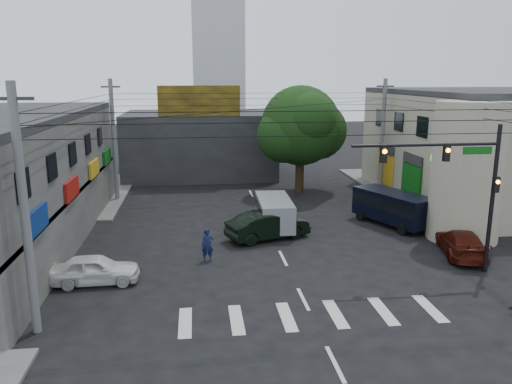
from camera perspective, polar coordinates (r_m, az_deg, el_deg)
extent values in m
plane|color=black|center=(24.67, 3.92, -9.19)|extent=(160.00, 160.00, 0.00)
cube|color=#514F4C|center=(43.62, -24.93, -0.44)|extent=(16.00, 16.00, 0.15)
cube|color=#514F4C|center=(47.13, 21.60, 0.79)|extent=(16.00, 16.00, 0.15)
cube|color=#9D967D|center=(42.25, 25.24, 4.56)|extent=(14.00, 18.00, 8.00)
cylinder|color=#9D967D|center=(31.04, 22.96, 2.13)|extent=(4.00, 4.00, 8.00)
cube|color=#232326|center=(48.83, -6.45, 5.51)|extent=(14.00, 10.00, 6.00)
cube|color=olive|center=(43.56, -6.52, 10.29)|extent=(7.00, 0.30, 2.60)
cube|color=silver|center=(93.39, -4.48, 20.79)|extent=(9.00, 9.00, 44.00)
cylinder|color=black|center=(40.93, 5.02, 2.96)|extent=(0.70, 0.70, 4.40)
sphere|color=black|center=(40.48, 5.11, 7.57)|extent=(6.40, 6.40, 6.40)
cylinder|color=black|center=(26.17, 25.38, -0.87)|extent=(0.20, 0.20, 7.20)
cylinder|color=black|center=(24.00, 18.90, 5.11)|extent=(7.00, 0.14, 0.14)
cube|color=black|center=(24.51, 20.94, 4.16)|extent=(0.28, 0.22, 0.75)
cube|color=black|center=(23.26, 14.37, 4.18)|extent=(0.28, 0.22, 0.75)
sphere|color=orange|center=(24.36, 21.12, 4.45)|extent=(0.20, 0.20, 0.20)
sphere|color=orange|center=(23.11, 14.51, 4.49)|extent=(0.20, 0.20, 0.20)
cube|color=#0C5612|center=(25.23, 23.98, 4.36)|extent=(1.40, 0.06, 0.35)
cylinder|color=#59595B|center=(19.50, -24.93, -2.21)|extent=(0.32, 0.32, 9.20)
cylinder|color=#59595B|center=(39.18, -15.93, 5.62)|extent=(0.32, 0.32, 9.20)
cylinder|color=#59595B|center=(41.48, 14.24, 6.10)|extent=(0.32, 0.32, 9.20)
imported|color=black|center=(29.29, 1.37, -3.85)|extent=(4.92, 6.05, 1.63)
imported|color=silver|center=(24.34, -17.92, -8.41)|extent=(1.85, 4.09, 1.36)
imported|color=#441009|center=(28.84, 22.40, -5.39)|extent=(4.30, 5.71, 1.38)
imported|color=#121841|center=(25.91, -5.57, -6.05)|extent=(0.72, 0.55, 1.74)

